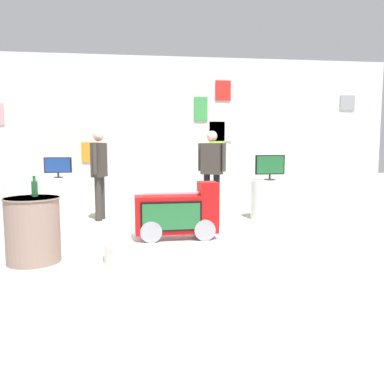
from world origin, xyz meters
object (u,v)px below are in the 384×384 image
object	(u,v)px
tv_on_left_rear	(270,166)
side_table_round	(33,229)
main_display_pedestal	(177,248)
shopper_browsing_rear	(212,167)
tv_on_right_rear	(58,166)
shopper_browsing_near_truck	(99,168)
display_pedestal_left_rear	(269,199)
bottle_on_side_table	(35,188)
novelty_firetruck_tv	(178,216)
display_pedestal_right_rear	(59,196)

from	to	relation	value
tv_on_left_rear	side_table_round	world-z (taller)	tv_on_left_rear
main_display_pedestal	tv_on_left_rear	size ratio (longest dim) A/B	3.09
tv_on_left_rear	shopper_browsing_rear	distance (m)	1.08
tv_on_right_rear	shopper_browsing_near_truck	size ratio (longest dim) A/B	0.32
display_pedestal_left_rear	bottle_on_side_table	distance (m)	4.30
novelty_firetruck_tv	shopper_browsing_rear	bearing A→B (deg)	71.66
novelty_firetruck_tv	side_table_round	size ratio (longest dim) A/B	1.32
tv_on_right_rear	shopper_browsing_near_truck	bearing A→B (deg)	-42.22
display_pedestal_right_rear	novelty_firetruck_tv	bearing A→B (deg)	-58.64
main_display_pedestal	novelty_firetruck_tv	world-z (taller)	novelty_firetruck_tv
side_table_round	shopper_browsing_rear	xyz separation A→B (m)	(2.56, 2.64, 0.57)
main_display_pedestal	tv_on_left_rear	world-z (taller)	tv_on_left_rear
side_table_round	main_display_pedestal	bearing A→B (deg)	0.32
tv_on_right_rear	tv_on_left_rear	bearing A→B (deg)	-14.90
bottle_on_side_table	main_display_pedestal	bearing A→B (deg)	-2.85
display_pedestal_right_rear	side_table_round	world-z (taller)	side_table_round
tv_on_left_rear	side_table_round	xyz separation A→B (m)	(-3.61, -2.39, -0.60)
novelty_firetruck_tv	display_pedestal_right_rear	world-z (taller)	novelty_firetruck_tv
tv_on_right_rear	bottle_on_side_table	size ratio (longest dim) A/B	2.19
novelty_firetruck_tv	display_pedestal_right_rear	bearing A→B (deg)	121.36
display_pedestal_left_rear	display_pedestal_right_rear	world-z (taller)	same
display_pedestal_left_rear	tv_on_right_rear	xyz separation A→B (m)	(-4.04, 1.07, 0.60)
main_display_pedestal	tv_on_right_rear	distance (m)	4.13
novelty_firetruck_tv	shopper_browsing_rear	distance (m)	2.81
novelty_firetruck_tv	shopper_browsing_near_truck	world-z (taller)	shopper_browsing_near_truck
novelty_firetruck_tv	shopper_browsing_rear	size ratio (longest dim) A/B	0.61
main_display_pedestal	display_pedestal_left_rear	xyz separation A→B (m)	(1.95, 2.39, 0.25)
main_display_pedestal	side_table_round	distance (m)	1.69
display_pedestal_left_rear	shopper_browsing_near_truck	world-z (taller)	shopper_browsing_near_truck
display_pedestal_left_rear	tv_on_left_rear	xyz separation A→B (m)	(-0.00, -0.00, 0.63)
main_display_pedestal	side_table_round	xyz separation A→B (m)	(-1.67, -0.01, 0.27)
display_pedestal_left_rear	shopper_browsing_rear	size ratio (longest dim) A/B	0.44
main_display_pedestal	tv_on_left_rear	distance (m)	3.20
shopper_browsing_near_truck	shopper_browsing_rear	world-z (taller)	shopper_browsing_near_truck
display_pedestal_left_rear	side_table_round	world-z (taller)	side_table_round
tv_on_left_rear	shopper_browsing_near_truck	bearing A→B (deg)	175.32
display_pedestal_left_rear	side_table_round	bearing A→B (deg)	-146.44
tv_on_left_rear	display_pedestal_left_rear	bearing A→B (deg)	88.05
tv_on_right_rear	bottle_on_side_table	bearing A→B (deg)	-82.54
shopper_browsing_rear	tv_on_right_rear	bearing A→B (deg)	164.39
display_pedestal_left_rear	shopper_browsing_rear	distance (m)	1.24
shopper_browsing_near_truck	shopper_browsing_rear	distance (m)	2.08
side_table_round	shopper_browsing_near_truck	world-z (taller)	shopper_browsing_near_truck
novelty_firetruck_tv	display_pedestal_left_rear	bearing A→B (deg)	51.15
shopper_browsing_near_truck	novelty_firetruck_tv	bearing A→B (deg)	-65.39
display_pedestal_left_rear	display_pedestal_right_rear	distance (m)	4.18
main_display_pedestal	display_pedestal_left_rear	world-z (taller)	display_pedestal_left_rear
display_pedestal_left_rear	tv_on_left_rear	size ratio (longest dim) A/B	1.30
tv_on_right_rear	display_pedestal_right_rear	bearing A→B (deg)	84.40
tv_on_left_rear	shopper_browsing_rear	xyz separation A→B (m)	(-1.06, 0.24, -0.03)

